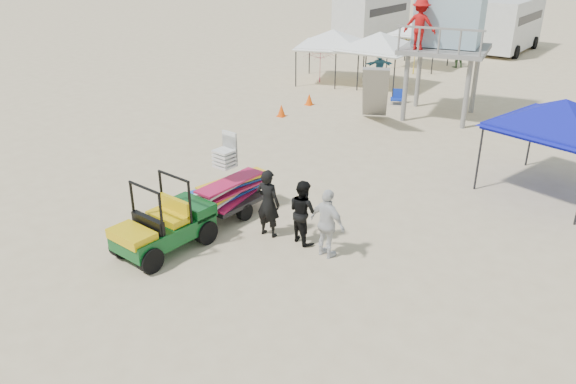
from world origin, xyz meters
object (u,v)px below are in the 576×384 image
Objects in this scene: canopy_blue at (565,104)px; surf_trailer at (229,186)px; utility_cart at (161,219)px; man_left at (268,203)px; lifeguard_tower at (447,20)px.

surf_trailer is at bearing -134.42° from canopy_blue.
canopy_blue is (6.41, 8.86, 1.78)m from utility_cart.
utility_cart is at bearing 48.03° from man_left.
canopy_blue reaches higher than man_left.
utility_cart is at bearing -90.15° from surf_trailer.
lifeguard_tower reaches higher than man_left.
man_left is 12.58m from lifeguard_tower.
lifeguard_tower is (0.77, 14.24, 2.98)m from utility_cart.
lifeguard_tower is at bearing -91.66° from man_left.
lifeguard_tower is at bearing 136.34° from canopy_blue.
lifeguard_tower is (0.76, 11.91, 2.98)m from surf_trailer.
canopy_blue is at bearing -43.66° from lifeguard_tower.
canopy_blue is (5.64, -5.38, -1.20)m from lifeguard_tower.
canopy_blue is at bearing 45.58° from surf_trailer.
utility_cart is 1.35× the size of man_left.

